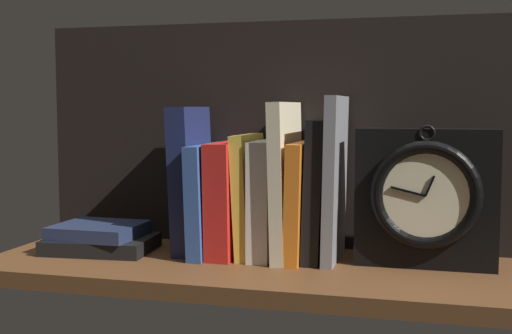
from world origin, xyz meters
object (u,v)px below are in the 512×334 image
Objects in this scene: book_white_catcher at (268,199)px; framed_clock at (426,197)px; book_yellow_seinlanguage at (249,195)px; book_black_skeptic at (319,190)px; book_orange_pandolfini at (301,200)px; book_stack_side at (100,238)px; book_cream_twain at (286,180)px; book_blue_modern at (209,199)px; book_red_requiem at (230,198)px; book_navy_bierce at (191,180)px; book_gray_chess at (335,179)px.

framed_clock is (24.57, -1.20, 1.23)cm from book_white_catcher.
book_yellow_seinlanguage is 11.37cm from book_black_skeptic.
book_orange_pandolfini is 34.17cm from book_stack_side.
book_black_skeptic is at bearing 175.79° from framed_clock.
book_white_catcher is 1.04× the size of book_stack_side.
book_cream_twain is at bearing 180.00° from book_black_skeptic.
book_blue_modern is 15.33cm from book_orange_pandolfini.
book_orange_pandolfini is 3.30cm from book_black_skeptic.
book_red_requiem is 9.88cm from book_cream_twain.
book_orange_pandolfini is at bearing 0.00° from book_white_catcher.
framed_clock is (27.58, -1.20, 0.75)cm from book_yellow_seinlanguage.
book_cream_twain is (3.03, 0.00, 3.02)cm from book_white_catcher.
book_red_requiem is 6.32cm from book_white_catcher.
book_black_skeptic is 1.03× the size of framed_clock.
book_black_skeptic is at bearing 0.00° from book_orange_pandolfini.
book_stack_side is (-52.26, -2.65, -8.37)cm from framed_clock.
book_yellow_seinlanguage is 1.05× the size of book_white_catcher.
book_white_catcher is 0.85× the size of book_black_skeptic.
book_navy_bierce is at bearing 178.18° from framed_clock.
book_cream_twain is at bearing 176.82° from framed_clock.
framed_clock reaches higher than book_stack_side.
book_stack_side is at bearing -174.29° from book_gray_chess.
book_gray_chess is at bearing 0.00° from book_yellow_seinlanguage.
book_orange_pandolfini is (8.52, 0.00, -0.57)cm from book_yellow_seinlanguage.
book_red_requiem reaches higher than book_stack_side.
book_white_catcher reaches higher than book_blue_modern.
book_yellow_seinlanguage is at bearing 0.00° from book_navy_bierce.
book_red_requiem is at bearing 10.21° from book_stack_side.
book_white_catcher reaches higher than book_stack_side.
framed_clock reaches higher than book_blue_modern.
book_navy_bierce reaches higher than book_blue_modern.
book_black_skeptic is 37.26cm from book_stack_side.
book_orange_pandolfini is at bearing 6.61° from book_stack_side.
book_blue_modern is 1.00× the size of book_stack_side.
book_black_skeptic is (18.12, 0.00, 2.03)cm from book_blue_modern.
book_blue_modern is 0.96× the size of book_white_catcher.
book_red_requiem is at bearing 180.00° from book_cream_twain.
book_blue_modern is 0.84× the size of framed_clock.
book_cream_twain is at bearing 0.00° from book_blue_modern.
book_blue_modern is 9.83cm from book_white_catcher.
book_gray_chess is (7.81, 0.00, 0.48)cm from book_cream_twain.
book_yellow_seinlanguage is at bearing 180.00° from book_white_catcher.
book_orange_pandolfini is 6.43cm from book_gray_chess.
book_cream_twain is 1.34× the size of book_orange_pandolfini.
book_cream_twain reaches higher than book_orange_pandolfini.
book_stack_side is at bearing -173.39° from book_orange_pandolfini.
book_red_requiem is at bearing 0.00° from book_blue_modern.
book_navy_bierce is at bearing 14.71° from book_stack_side.
book_navy_bierce is 0.93× the size of book_gray_chess.
book_yellow_seinlanguage is 1.09× the size of book_stack_side.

